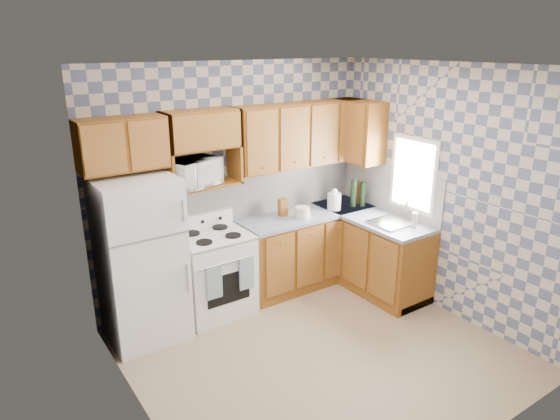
# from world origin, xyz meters

# --- Properties ---
(floor) EXTENTS (3.40, 3.40, 0.00)m
(floor) POSITION_xyz_m (0.00, 0.00, 0.00)
(floor) COLOR #917A5C
(floor) RESTS_ON ground
(back_wall) EXTENTS (3.40, 0.02, 2.70)m
(back_wall) POSITION_xyz_m (0.00, 1.60, 1.35)
(back_wall) COLOR slate
(back_wall) RESTS_ON ground
(right_wall) EXTENTS (0.02, 3.20, 2.70)m
(right_wall) POSITION_xyz_m (1.70, 0.00, 1.35)
(right_wall) COLOR slate
(right_wall) RESTS_ON ground
(backsplash_back) EXTENTS (2.60, 0.02, 0.56)m
(backsplash_back) POSITION_xyz_m (0.40, 1.59, 1.20)
(backsplash_back) COLOR silver
(backsplash_back) RESTS_ON back_wall
(backsplash_right) EXTENTS (0.02, 1.60, 0.56)m
(backsplash_right) POSITION_xyz_m (1.69, 0.80, 1.20)
(backsplash_right) COLOR silver
(backsplash_right) RESTS_ON right_wall
(refrigerator) EXTENTS (0.75, 0.70, 1.68)m
(refrigerator) POSITION_xyz_m (-1.27, 1.25, 0.84)
(refrigerator) COLOR white
(refrigerator) RESTS_ON floor
(stove_body) EXTENTS (0.76, 0.65, 0.90)m
(stove_body) POSITION_xyz_m (-0.47, 1.28, 0.45)
(stove_body) COLOR white
(stove_body) RESTS_ON floor
(cooktop) EXTENTS (0.76, 0.65, 0.02)m
(cooktop) POSITION_xyz_m (-0.47, 1.28, 0.91)
(cooktop) COLOR silver
(cooktop) RESTS_ON stove_body
(backguard) EXTENTS (0.76, 0.08, 0.17)m
(backguard) POSITION_xyz_m (-0.47, 1.55, 1.00)
(backguard) COLOR white
(backguard) RESTS_ON cooktop
(dish_towel_left) EXTENTS (0.17, 0.02, 0.36)m
(dish_towel_left) POSITION_xyz_m (-0.64, 0.93, 0.55)
(dish_towel_left) COLOR navy
(dish_towel_left) RESTS_ON stove_body
(dish_towel_right) EXTENTS (0.17, 0.02, 0.36)m
(dish_towel_right) POSITION_xyz_m (-0.26, 0.93, 0.55)
(dish_towel_right) COLOR navy
(dish_towel_right) RESTS_ON stove_body
(base_cabinets_back) EXTENTS (1.75, 0.60, 0.88)m
(base_cabinets_back) POSITION_xyz_m (0.82, 1.30, 0.44)
(base_cabinets_back) COLOR brown
(base_cabinets_back) RESTS_ON floor
(base_cabinets_right) EXTENTS (0.60, 1.60, 0.88)m
(base_cabinets_right) POSITION_xyz_m (1.40, 0.80, 0.44)
(base_cabinets_right) COLOR brown
(base_cabinets_right) RESTS_ON floor
(countertop_back) EXTENTS (1.77, 0.63, 0.04)m
(countertop_back) POSITION_xyz_m (0.82, 1.30, 0.90)
(countertop_back) COLOR gray
(countertop_back) RESTS_ON base_cabinets_back
(countertop_right) EXTENTS (0.63, 1.60, 0.04)m
(countertop_right) POSITION_xyz_m (1.40, 0.80, 0.90)
(countertop_right) COLOR gray
(countertop_right) RESTS_ON base_cabinets_right
(upper_cabinets_back) EXTENTS (1.75, 0.33, 0.74)m
(upper_cabinets_back) POSITION_xyz_m (0.82, 1.44, 1.85)
(upper_cabinets_back) COLOR brown
(upper_cabinets_back) RESTS_ON back_wall
(upper_cabinets_fridge) EXTENTS (0.82, 0.33, 0.50)m
(upper_cabinets_fridge) POSITION_xyz_m (-1.29, 1.44, 1.97)
(upper_cabinets_fridge) COLOR brown
(upper_cabinets_fridge) RESTS_ON back_wall
(upper_cabinets_right) EXTENTS (0.33, 0.70, 0.74)m
(upper_cabinets_right) POSITION_xyz_m (1.53, 1.25, 1.85)
(upper_cabinets_right) COLOR brown
(upper_cabinets_right) RESTS_ON right_wall
(microwave_shelf) EXTENTS (0.80, 0.33, 0.03)m
(microwave_shelf) POSITION_xyz_m (-0.47, 1.44, 1.44)
(microwave_shelf) COLOR brown
(microwave_shelf) RESTS_ON back_wall
(microwave) EXTENTS (0.62, 0.51, 0.29)m
(microwave) POSITION_xyz_m (-0.59, 1.41, 1.60)
(microwave) COLOR white
(microwave) RESTS_ON microwave_shelf
(sink) EXTENTS (0.48, 0.40, 0.03)m
(sink) POSITION_xyz_m (1.40, 0.45, 0.93)
(sink) COLOR #B7B7BC
(sink) RESTS_ON countertop_right
(window) EXTENTS (0.02, 0.66, 0.86)m
(window) POSITION_xyz_m (1.69, 0.45, 1.45)
(window) COLOR white
(window) RESTS_ON right_wall
(bottle_0) EXTENTS (0.07, 0.07, 0.33)m
(bottle_0) POSITION_xyz_m (1.44, 1.16, 1.08)
(bottle_0) COLOR black
(bottle_0) RESTS_ON countertop_back
(bottle_1) EXTENTS (0.07, 0.07, 0.31)m
(bottle_1) POSITION_xyz_m (1.54, 1.10, 1.07)
(bottle_1) COLOR black
(bottle_1) RESTS_ON countertop_back
(bottle_2) EXTENTS (0.07, 0.07, 0.29)m
(bottle_2) POSITION_xyz_m (1.58, 1.20, 1.06)
(bottle_2) COLOR brown
(bottle_2) RESTS_ON countertop_back
(knife_block) EXTENTS (0.11, 0.11, 0.21)m
(knife_block) POSITION_xyz_m (0.51, 1.37, 1.02)
(knife_block) COLOR brown
(knife_block) RESTS_ON countertop_back
(electric_kettle) EXTENTS (0.16, 0.16, 0.21)m
(electric_kettle) POSITION_xyz_m (1.16, 1.20, 1.02)
(electric_kettle) COLOR white
(electric_kettle) RESTS_ON countertop_back
(food_containers) EXTENTS (0.20, 0.20, 0.13)m
(food_containers) POSITION_xyz_m (0.66, 1.18, 0.99)
(food_containers) COLOR beige
(food_containers) RESTS_ON countertop_back
(soap_bottle) EXTENTS (0.06, 0.06, 0.17)m
(soap_bottle) POSITION_xyz_m (1.50, 0.22, 1.01)
(soap_bottle) COLOR beige
(soap_bottle) RESTS_ON countertop_right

